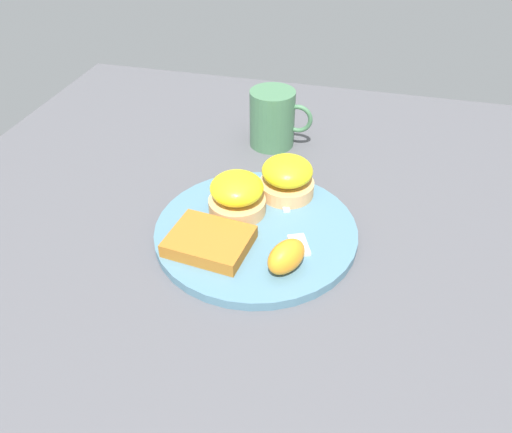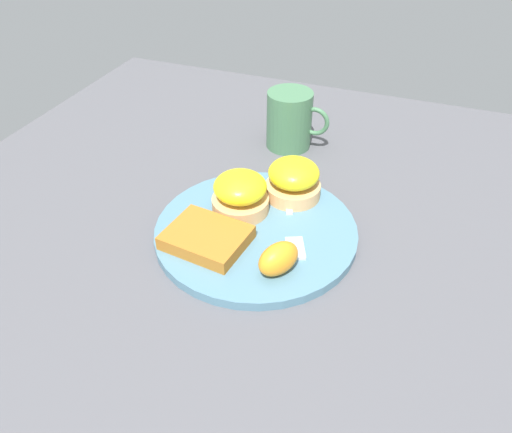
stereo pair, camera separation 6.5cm
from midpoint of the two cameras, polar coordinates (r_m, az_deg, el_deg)
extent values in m
plane|color=#4C4C51|center=(0.73, 2.56, -2.20)|extent=(1.10, 1.10, 0.00)
cylinder|color=slate|center=(0.72, 2.57, -1.77)|extent=(0.29, 0.29, 0.01)
cylinder|color=tan|center=(0.78, 6.62, 2.95)|extent=(0.09, 0.09, 0.02)
ellipsoid|color=yellow|center=(0.76, 6.79, 4.89)|extent=(0.08, 0.08, 0.04)
cylinder|color=tan|center=(0.74, 0.70, 1.35)|extent=(0.09, 0.09, 0.02)
ellipsoid|color=yellow|center=(0.73, 0.72, 3.34)|extent=(0.08, 0.08, 0.04)
cube|color=#A2621F|center=(0.69, -2.98, -2.51)|extent=(0.12, 0.10, 0.02)
ellipsoid|color=orange|center=(0.64, 5.50, -4.93)|extent=(0.06, 0.07, 0.04)
cube|color=silver|center=(0.79, 5.82, 2.68)|extent=(0.05, 0.11, 0.00)
cube|color=silver|center=(0.69, 7.23, -3.74)|extent=(0.04, 0.05, 0.00)
cylinder|color=#42704C|center=(0.92, 5.88, 10.89)|extent=(0.08, 0.08, 0.10)
torus|color=#42704C|center=(0.91, 8.78, 10.63)|extent=(0.05, 0.01, 0.05)
camera|label=1|loc=(0.03, -87.36, 2.07)|focal=35.00mm
camera|label=2|loc=(0.03, 92.64, -2.07)|focal=35.00mm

